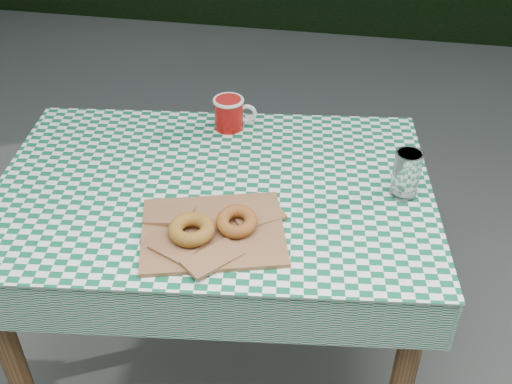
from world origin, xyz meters
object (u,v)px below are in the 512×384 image
(paper_bag, at_px, (213,231))
(table, at_px, (218,288))
(coffee_mug, at_px, (229,114))
(drinking_glass, at_px, (406,174))

(paper_bag, bearing_deg, table, 103.68)
(paper_bag, xyz_separation_m, coffee_mug, (-0.07, 0.48, 0.04))
(paper_bag, distance_m, drinking_glass, 0.51)
(paper_bag, height_order, coffee_mug, coffee_mug)
(table, height_order, paper_bag, paper_bag)
(drinking_glass, bearing_deg, table, -173.57)
(coffee_mug, distance_m, drinking_glass, 0.57)
(table, distance_m, paper_bag, 0.43)
(coffee_mug, bearing_deg, table, -96.51)
(table, distance_m, coffee_mug, 0.52)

